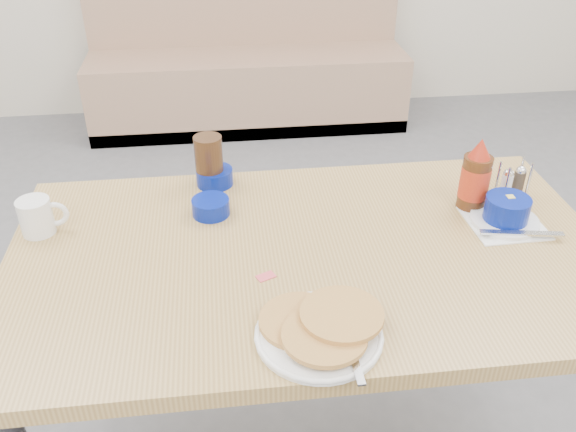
{
  "coord_description": "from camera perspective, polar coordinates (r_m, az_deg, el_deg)",
  "views": [
    {
      "loc": [
        -0.19,
        -0.89,
        1.59
      ],
      "look_at": [
        -0.04,
        0.31,
        0.82
      ],
      "focal_mm": 38.0,
      "sensor_mm": 36.0,
      "label": 1
    }
  ],
  "objects": [
    {
      "name": "booth_bench",
      "position": [
        3.88,
        -3.86,
        13.86
      ],
      "size": [
        1.9,
        0.56,
        1.22
      ],
      "color": "#A27B63",
      "rests_on": "ground"
    },
    {
      "name": "dining_table",
      "position": [
        1.46,
        2.01,
        -5.19
      ],
      "size": [
        1.4,
        0.8,
        0.76
      ],
      "color": "tan",
      "rests_on": "ground"
    },
    {
      "name": "pancake_plate",
      "position": [
        1.19,
        3.07,
        -10.52
      ],
      "size": [
        0.25,
        0.26,
        0.04
      ],
      "rotation": [
        0.0,
        0.0,
        -0.3
      ],
      "color": "white",
      "rests_on": "dining_table"
    },
    {
      "name": "coffee_mug",
      "position": [
        1.57,
        -22.39,
        -0.0
      ],
      "size": [
        0.12,
        0.08,
        0.09
      ],
      "rotation": [
        0.0,
        0.0,
        0.11
      ],
      "color": "white",
      "rests_on": "dining_table"
    },
    {
      "name": "grits_setting",
      "position": [
        1.59,
        19.76,
        0.29
      ],
      "size": [
        0.2,
        0.19,
        0.07
      ],
      "rotation": [
        0.0,
        0.0,
        0.03
      ],
      "color": "white",
      "rests_on": "dining_table"
    },
    {
      "name": "creamer_bowl",
      "position": [
        1.55,
        -7.24,
        0.84
      ],
      "size": [
        0.1,
        0.1,
        0.04
      ],
      "rotation": [
        0.0,
        0.0,
        -0.36
      ],
      "color": "navy",
      "rests_on": "dining_table"
    },
    {
      "name": "butter_bowl",
      "position": [
        1.68,
        -6.88,
        3.65
      ],
      "size": [
        0.1,
        0.1,
        0.05
      ],
      "rotation": [
        0.0,
        0.0,
        0.3
      ],
      "color": "navy",
      "rests_on": "dining_table"
    },
    {
      "name": "amber_tumbler",
      "position": [
        1.66,
        -7.4,
        5.11
      ],
      "size": [
        0.09,
        0.09,
        0.14
      ],
      "primitive_type": "cylinder",
      "rotation": [
        0.0,
        0.0,
        0.19
      ],
      "color": "#3A2212",
      "rests_on": "dining_table"
    },
    {
      "name": "condiment_caddy",
      "position": [
        1.71,
        20.22,
        2.72
      ],
      "size": [
        0.1,
        0.07,
        0.1
      ],
      "rotation": [
        0.0,
        0.0,
        0.26
      ],
      "color": "silver",
      "rests_on": "dining_table"
    },
    {
      "name": "syrup_bottle",
      "position": [
        1.61,
        17.1,
        3.36
      ],
      "size": [
        0.07,
        0.07,
        0.19
      ],
      "rotation": [
        0.0,
        0.0,
        0.41
      ],
      "color": "#47230F",
      "rests_on": "dining_table"
    },
    {
      "name": "sugar_wrapper",
      "position": [
        1.34,
        -2.09,
        -5.67
      ],
      "size": [
        0.05,
        0.04,
        0.0
      ],
      "primitive_type": "cube",
      "rotation": [
        0.0,
        0.0,
        0.42
      ],
      "color": "#E04A56",
      "rests_on": "dining_table"
    }
  ]
}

